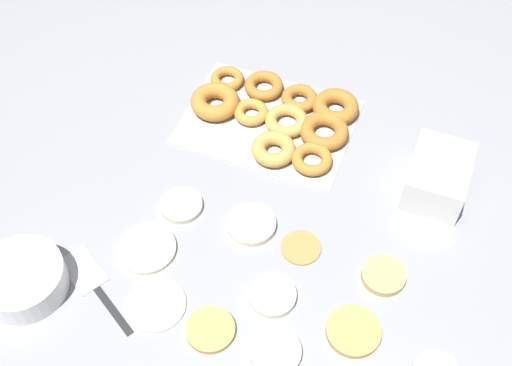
# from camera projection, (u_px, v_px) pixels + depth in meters

# --- Properties ---
(ground_plane) EXTENTS (3.00, 3.00, 0.00)m
(ground_plane) POSITION_uv_depth(u_px,v_px,m) (264.00, 230.00, 1.30)
(ground_plane) COLOR gray
(pancake_0) EXTENTS (0.09, 0.09, 0.02)m
(pancake_0) POSITION_uv_depth(u_px,v_px,m) (273.00, 296.00, 1.21)
(pancake_0) COLOR silver
(pancake_0) RESTS_ON ground_plane
(pancake_1) EXTENTS (0.12, 0.12, 0.01)m
(pancake_1) POSITION_uv_depth(u_px,v_px,m) (147.00, 248.00, 1.27)
(pancake_1) COLOR silver
(pancake_1) RESTS_ON ground_plane
(pancake_2) EXTENTS (0.10, 0.10, 0.02)m
(pancake_2) POSITION_uv_depth(u_px,v_px,m) (251.00, 226.00, 1.30)
(pancake_2) COLOR beige
(pancake_2) RESTS_ON ground_plane
(pancake_3) EXTENTS (0.08, 0.08, 0.01)m
(pancake_3) POSITION_uv_depth(u_px,v_px,m) (301.00, 247.00, 1.28)
(pancake_3) COLOR #B27F42
(pancake_3) RESTS_ON ground_plane
(pancake_4) EXTENTS (0.10, 0.10, 0.01)m
(pancake_4) POSITION_uv_depth(u_px,v_px,m) (353.00, 331.00, 1.17)
(pancake_4) COLOR tan
(pancake_4) RESTS_ON ground_plane
(pancake_5) EXTENTS (0.09, 0.09, 0.02)m
(pancake_5) POSITION_uv_depth(u_px,v_px,m) (384.00, 275.00, 1.23)
(pancake_5) COLOR tan
(pancake_5) RESTS_ON ground_plane
(pancake_6) EXTENTS (0.09, 0.09, 0.01)m
(pancake_6) POSITION_uv_depth(u_px,v_px,m) (181.00, 205.00, 1.33)
(pancake_6) COLOR beige
(pancake_6) RESTS_ON ground_plane
(pancake_7) EXTENTS (0.11, 0.11, 0.01)m
(pancake_7) POSITION_uv_depth(u_px,v_px,m) (156.00, 304.00, 1.20)
(pancake_7) COLOR beige
(pancake_7) RESTS_ON ground_plane
(pancake_8) EXTENTS (0.09, 0.09, 0.01)m
(pancake_8) POSITION_uv_depth(u_px,v_px,m) (210.00, 329.00, 1.17)
(pancake_8) COLOR tan
(pancake_8) RESTS_ON ground_plane
(pancake_9) EXTENTS (0.09, 0.09, 0.01)m
(pancake_9) POSITION_uv_depth(u_px,v_px,m) (275.00, 352.00, 1.14)
(pancake_9) COLOR beige
(pancake_9) RESTS_ON ground_plane
(donut_tray) EXTENTS (0.38, 0.28, 0.04)m
(donut_tray) POSITION_uv_depth(u_px,v_px,m) (278.00, 116.00, 1.47)
(donut_tray) COLOR silver
(donut_tray) RESTS_ON ground_plane
(batter_bowl) EXTENTS (0.16, 0.16, 0.06)m
(batter_bowl) POSITION_uv_depth(u_px,v_px,m) (23.00, 279.00, 1.20)
(batter_bowl) COLOR white
(batter_bowl) RESTS_ON ground_plane
(container_stack) EXTENTS (0.12, 0.16, 0.09)m
(container_stack) POSITION_uv_depth(u_px,v_px,m) (437.00, 177.00, 1.33)
(container_stack) COLOR white
(container_stack) RESTS_ON ground_plane
(spatula) EXTENTS (0.21, 0.14, 0.01)m
(spatula) POSITION_uv_depth(u_px,v_px,m) (89.00, 279.00, 1.23)
(spatula) COLOR black
(spatula) RESTS_ON ground_plane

